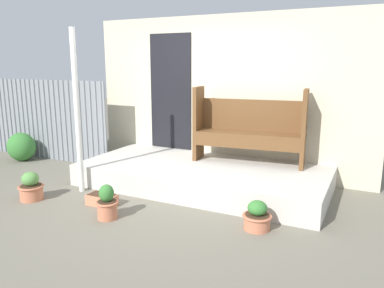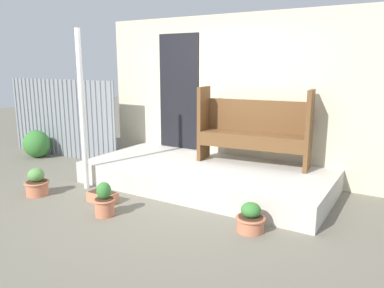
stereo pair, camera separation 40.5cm
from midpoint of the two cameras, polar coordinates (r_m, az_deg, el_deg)
name	(u,v)px [view 2 (the right image)]	position (r m, az deg, el deg)	size (l,w,h in m)	color
ground_plane	(163,202)	(5.11, -2.14, -8.79)	(24.00, 24.00, 0.00)	#706B5B
porch_slab	(205,176)	(5.67, 4.07, -4.94)	(3.66, 1.70, 0.32)	beige
house_wall	(229,96)	(6.26, 7.58, 7.24)	(4.86, 0.08, 2.60)	beige
fence_corrugated	(61,118)	(7.79, -18.01, 3.74)	(2.86, 0.05, 1.53)	gray
support_post	(82,111)	(5.56, -14.40, 4.82)	(0.08, 0.08, 2.31)	white
bench	(254,127)	(5.74, 11.40, 2.58)	(1.71, 0.57, 1.15)	brown
flower_pot_left	(37,183)	(5.66, -20.70, -5.66)	(0.34, 0.34, 0.39)	#C67251
flower_pot_middle	(104,201)	(4.68, -10.80, -8.59)	(0.28, 0.28, 0.43)	#C67251
flower_pot_right	(251,219)	(4.29, 11.65, -11.16)	(0.34, 0.34, 0.34)	#C67251
planter_box_rect	(102,197)	(5.16, -11.30, -7.95)	(0.39, 0.21, 0.15)	tan
shrub_by_fence	(37,144)	(7.93, -21.28, 0.01)	(0.55, 0.49, 0.54)	#387A33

